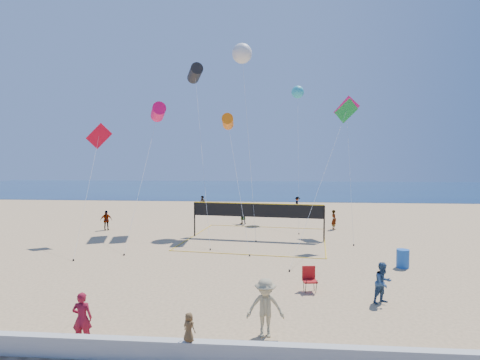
# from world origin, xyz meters

# --- Properties ---
(ground) EXTENTS (120.00, 120.00, 0.00)m
(ground) POSITION_xyz_m (0.00, 0.00, 0.00)
(ground) COLOR tan
(ground) RESTS_ON ground
(ocean) EXTENTS (140.00, 50.00, 0.03)m
(ocean) POSITION_xyz_m (0.00, 62.00, 0.01)
(ocean) COLOR #10254F
(ocean) RESTS_ON ground
(seawall) EXTENTS (32.00, 0.30, 0.60)m
(seawall) POSITION_xyz_m (0.00, -3.00, 0.30)
(seawall) COLOR beige
(seawall) RESTS_ON ground
(woman) EXTENTS (0.63, 0.47, 1.60)m
(woman) POSITION_xyz_m (-3.50, -2.28, 0.80)
(woman) COLOR maroon
(woman) RESTS_ON ground
(toddler) EXTENTS (0.46, 0.41, 0.79)m
(toddler) POSITION_xyz_m (-0.06, -3.03, 1.00)
(toddler) COLOR brown
(toddler) RESTS_ON seawall
(bystander_a) EXTENTS (0.97, 0.90, 1.60)m
(bystander_a) POSITION_xyz_m (6.54, 1.83, 0.80)
(bystander_a) COLOR navy
(bystander_a) RESTS_ON ground
(bystander_b) EXTENTS (1.22, 0.73, 1.85)m
(bystander_b) POSITION_xyz_m (2.01, -1.32, 0.93)
(bystander_b) COLOR tan
(bystander_b) RESTS_ON ground
(far_person_0) EXTENTS (0.98, 0.82, 1.57)m
(far_person_0) POSITION_xyz_m (-10.94, 15.76, 0.78)
(far_person_0) COLOR gray
(far_person_0) RESTS_ON ground
(far_person_1) EXTENTS (1.38, 1.19, 1.50)m
(far_person_1) POSITION_xyz_m (-0.24, 19.46, 0.75)
(far_person_1) COLOR gray
(far_person_1) RESTS_ON ground
(far_person_2) EXTENTS (0.51, 0.66, 1.58)m
(far_person_2) POSITION_xyz_m (7.24, 17.48, 0.79)
(far_person_2) COLOR gray
(far_person_2) RESTS_ON ground
(far_person_3) EXTENTS (0.93, 0.83, 1.59)m
(far_person_3) POSITION_xyz_m (-5.45, 28.39, 0.80)
(far_person_3) COLOR gray
(far_person_3) RESTS_ON ground
(far_person_4) EXTENTS (0.78, 1.12, 1.58)m
(far_person_4) POSITION_xyz_m (5.11, 28.39, 0.79)
(far_person_4) COLOR gray
(far_person_4) RESTS_ON ground
(camp_chair) EXTENTS (0.63, 0.75, 1.16)m
(camp_chair) POSITION_xyz_m (3.81, 2.95, 0.59)
(camp_chair) COLOR #A61315
(camp_chair) RESTS_ON ground
(trash_barrel) EXTENTS (0.83, 0.83, 0.95)m
(trash_barrel) POSITION_xyz_m (9.01, 6.88, 0.47)
(trash_barrel) COLOR #1B53AF
(trash_barrel) RESTS_ON ground
(volleyball_net) EXTENTS (10.57, 10.44, 2.54)m
(volleyball_net) POSITION_xyz_m (1.21, 13.45, 1.75)
(volleyball_net) COLOR black
(volleyball_net) RESTS_ON ground
(kite_0) EXTENTS (1.89, 9.69, 10.09)m
(kite_0) POSITION_xyz_m (-6.78, 16.39, 9.40)
(kite_0) COLOR #E90B59
(kite_0) RESTS_ON ground
(kite_1) EXTENTS (3.52, 9.68, 13.45)m
(kite_1) POSITION_xyz_m (-4.15, 18.13, 12.78)
(kite_1) COLOR black
(kite_1) RESTS_ON ground
(kite_2) EXTENTS (2.59, 7.85, 9.04)m
(kite_2) POSITION_xyz_m (-1.08, 15.28, 8.48)
(kite_2) COLOR orange
(kite_2) RESTS_ON ground
(kite_3) EXTENTS (2.06, 5.91, 8.17)m
(kite_3) POSITION_xyz_m (-9.77, 12.18, 6.95)
(kite_3) COLOR red
(kite_3) RESTS_ON ground
(kite_4) EXTENTS (4.97, 7.57, 9.73)m
(kite_4) POSITION_xyz_m (6.98, 12.54, 8.36)
(kite_4) COLOR #1A9433
(kite_4) RESTS_ON ground
(kite_5) EXTENTS (1.84, 6.17, 10.63)m
(kite_5) POSITION_xyz_m (8.07, 17.16, 9.23)
(kite_5) COLOR #C61361
(kite_5) RESTS_ON ground
(kite_6) EXTENTS (2.33, 6.97, 15.27)m
(kite_6) POSITION_xyz_m (-0.26, 18.55, 14.43)
(kite_6) COLOR silver
(kite_6) RESTS_ON ground
(kite_7) EXTENTS (1.48, 9.23, 12.73)m
(kite_7) POSITION_xyz_m (4.71, 23.73, 12.12)
(kite_7) COLOR #2CABBE
(kite_7) RESTS_ON ground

